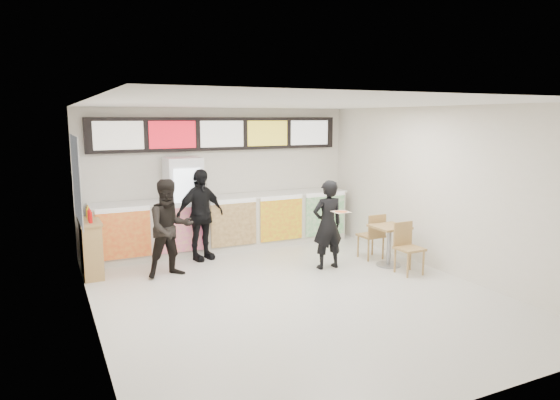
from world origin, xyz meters
TOP-DOWN VIEW (x-y plane):
  - floor at (0.00, 0.00)m, footprint 7.00×7.00m
  - ceiling at (0.00, 0.00)m, footprint 7.00×7.00m
  - wall_back at (0.00, 3.50)m, footprint 6.00×0.00m
  - wall_left at (-3.00, 0.00)m, footprint 0.00×7.00m
  - wall_right at (3.00, 0.00)m, footprint 0.00×7.00m
  - service_counter at (0.00, 3.09)m, footprint 5.56×0.77m
  - menu_board at (0.00, 3.41)m, footprint 5.50×0.14m
  - drinks_fridge at (-0.93, 3.11)m, footprint 0.70×0.67m
  - mirror_panel at (-2.99, 2.45)m, footprint 0.01×2.00m
  - customer_main at (1.20, 0.97)m, footprint 0.61×0.41m
  - customer_left at (-1.55, 1.76)m, footprint 0.92×0.75m
  - customer_mid at (-0.76, 2.55)m, footprint 1.14×0.74m
  - pizza_slice at (1.20, 0.52)m, footprint 0.36×0.36m
  - cafe_table at (2.33, 0.59)m, footprint 0.63×1.58m
  - condiment_ledge at (-2.82, 2.39)m, footprint 0.36×0.90m

SIDE VIEW (x-z plane):
  - floor at x=0.00m, z-range 0.00..0.00m
  - condiment_ledge at x=-2.82m, z-range -0.09..1.11m
  - cafe_table at x=2.33m, z-range 0.08..1.00m
  - service_counter at x=0.00m, z-range 0.00..1.14m
  - customer_main at x=1.20m, z-range 0.00..1.66m
  - customer_left at x=-1.55m, z-range 0.00..1.74m
  - customer_mid at x=-0.76m, z-range 0.00..1.81m
  - drinks_fridge at x=-0.93m, z-range 0.00..2.00m
  - pizza_slice at x=1.20m, z-range 1.15..1.17m
  - wall_back at x=0.00m, z-range -1.50..4.50m
  - wall_left at x=-3.00m, z-range -2.00..5.00m
  - wall_right at x=3.00m, z-range -2.00..5.00m
  - mirror_panel at x=-2.99m, z-range 1.00..2.50m
  - menu_board at x=0.00m, z-range 2.10..2.80m
  - ceiling at x=0.00m, z-range 3.00..3.00m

